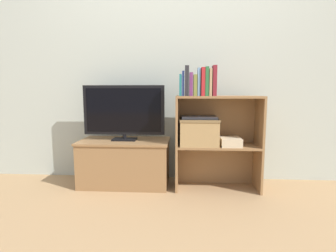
# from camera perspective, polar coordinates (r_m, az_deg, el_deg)

# --- Properties ---
(ground_plane) EXTENTS (16.00, 16.00, 0.00)m
(ground_plane) POSITION_cam_1_polar(r_m,az_deg,el_deg) (2.36, -0.24, -14.41)
(ground_plane) COLOR #A37F56
(wall_back) EXTENTS (10.00, 0.05, 2.40)m
(wall_back) POSITION_cam_1_polar(r_m,az_deg,el_deg) (2.66, 0.42, 14.40)
(wall_back) COLOR #B2BCB2
(wall_back) RESTS_ON ground_plane
(tv_stand) EXTENTS (0.83, 0.44, 0.43)m
(tv_stand) POSITION_cam_1_polar(r_m,az_deg,el_deg) (2.55, -9.32, -7.75)
(tv_stand) COLOR olive
(tv_stand) RESTS_ON ground_plane
(tv) EXTENTS (0.75, 0.14, 0.51)m
(tv) POSITION_cam_1_polar(r_m,az_deg,el_deg) (2.46, -9.57, 3.20)
(tv) COLOR black
(tv) RESTS_ON tv_stand
(bookshelf_lower_tier) EXTENTS (0.75, 0.31, 0.41)m
(bookshelf_lower_tier) POSITION_cam_1_polar(r_m,az_deg,el_deg) (2.49, 10.46, -7.07)
(bookshelf_lower_tier) COLOR olive
(bookshelf_lower_tier) RESTS_ON ground_plane
(bookshelf_upper_tier) EXTENTS (0.75, 0.31, 0.44)m
(bookshelf_upper_tier) POSITION_cam_1_polar(r_m,az_deg,el_deg) (2.42, 10.70, 2.67)
(bookshelf_upper_tier) COLOR olive
(bookshelf_upper_tier) RESTS_ON bookshelf_lower_tier
(book_teal) EXTENTS (0.02, 0.13, 0.18)m
(book_teal) POSITION_cam_1_polar(r_m,az_deg,el_deg) (2.29, 2.75, 8.85)
(book_teal) COLOR #1E7075
(book_teal) RESTS_ON bookshelf_upper_tier
(book_navy) EXTENTS (0.02, 0.13, 0.21)m
(book_navy) POSITION_cam_1_polar(r_m,az_deg,el_deg) (2.29, 3.33, 9.19)
(book_navy) COLOR navy
(book_navy) RESTS_ON bookshelf_upper_tier
(book_charcoal) EXTENTS (0.03, 0.15, 0.25)m
(book_charcoal) POSITION_cam_1_polar(r_m,az_deg,el_deg) (2.29, 4.13, 9.73)
(book_charcoal) COLOR #232328
(book_charcoal) RESTS_ON bookshelf_upper_tier
(book_plum) EXTENTS (0.03, 0.13, 0.20)m
(book_plum) POSITION_cam_1_polar(r_m,az_deg,el_deg) (2.29, 5.03, 9.02)
(book_plum) COLOR #6B2D66
(book_plum) RESTS_ON bookshelf_upper_tier
(book_olive) EXTENTS (0.03, 0.13, 0.18)m
(book_olive) POSITION_cam_1_polar(r_m,az_deg,el_deg) (2.29, 5.94, 8.79)
(book_olive) COLOR olive
(book_olive) RESTS_ON bookshelf_upper_tier
(book_skyblue) EXTENTS (0.02, 0.14, 0.24)m
(book_skyblue) POSITION_cam_1_polar(r_m,az_deg,el_deg) (2.29, 6.70, 9.47)
(book_skyblue) COLOR #709ECC
(book_skyblue) RESTS_ON bookshelf_upper_tier
(book_crimson) EXTENTS (0.03, 0.16, 0.24)m
(book_crimson) POSITION_cam_1_polar(r_m,az_deg,el_deg) (2.29, 7.57, 9.49)
(book_crimson) COLOR #B22328
(book_crimson) RESTS_ON bookshelf_upper_tier
(book_forest) EXTENTS (0.03, 0.15, 0.24)m
(book_forest) POSITION_cam_1_polar(r_m,az_deg,el_deg) (2.30, 8.37, 9.53)
(book_forest) COLOR #286638
(book_forest) RESTS_ON bookshelf_upper_tier
(book_tan) EXTENTS (0.02, 0.14, 0.23)m
(book_tan) POSITION_cam_1_polar(r_m,az_deg,el_deg) (2.30, 9.14, 9.33)
(book_tan) COLOR tan
(book_tan) RESTS_ON bookshelf_upper_tier
(book_maroon) EXTENTS (0.03, 0.13, 0.26)m
(book_maroon) POSITION_cam_1_polar(r_m,az_deg,el_deg) (2.30, 10.02, 9.65)
(book_maroon) COLOR maroon
(book_maroon) RESTS_ON bookshelf_upper_tier
(storage_basket_left) EXTENTS (0.34, 0.28, 0.24)m
(storage_basket_left) POSITION_cam_1_polar(r_m,az_deg,el_deg) (2.35, 6.77, -0.99)
(storage_basket_left) COLOR tan
(storage_basket_left) RESTS_ON bookshelf_lower_tier
(laptop) EXTENTS (0.31, 0.23, 0.02)m
(laptop) POSITION_cam_1_polar(r_m,az_deg,el_deg) (2.34, 6.82, 1.90)
(laptop) COLOR #2D2D33
(laptop) RESTS_ON storage_basket_left
(magazine_stack) EXTENTS (0.18, 0.20, 0.07)m
(magazine_stack) POSITION_cam_1_polar(r_m,az_deg,el_deg) (2.37, 13.43, -3.35)
(magazine_stack) COLOR beige
(magazine_stack) RESTS_ON bookshelf_lower_tier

